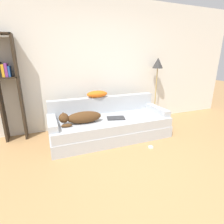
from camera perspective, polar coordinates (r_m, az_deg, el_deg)
ground_plane at (r=2.42m, az=13.16°, el=-22.03°), size 20.00×20.00×0.00m
wall_back at (r=3.92m, az=-4.70°, el=14.96°), size 7.23×0.06×2.70m
couch at (r=3.44m, az=-0.58°, el=-5.17°), size 2.27×0.91×0.40m
couch_backrest at (r=3.66m, az=-2.75°, el=2.42°), size 2.23×0.15×0.34m
couch_arm_left at (r=3.15m, az=-18.99°, el=-3.28°), size 0.15×0.72×0.11m
couch_arm_right at (r=3.83m, az=14.47°, el=0.79°), size 0.15×0.72×0.11m
dog at (r=3.12m, az=-10.10°, el=-1.76°), size 0.74×0.25×0.24m
laptop at (r=3.34m, az=1.28°, el=-1.97°), size 0.38×0.30×0.02m
throw_pillow at (r=3.54m, az=-4.88°, el=5.86°), size 0.42×0.21×0.14m
bookshelf at (r=3.65m, az=-30.85°, el=7.88°), size 0.37×0.26×1.90m
floor_lamp at (r=4.34m, az=14.63°, el=13.66°), size 0.25×0.25×1.51m
power_adapter at (r=3.19m, az=12.53°, el=-11.13°), size 0.07×0.07×0.03m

